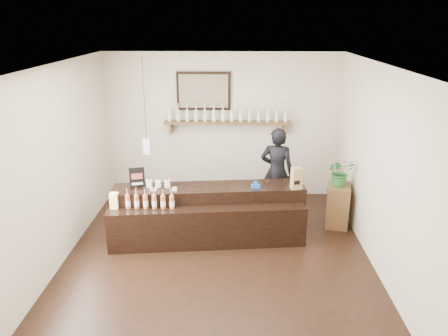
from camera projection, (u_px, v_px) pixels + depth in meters
ground at (218, 256)px, 6.53m from camera, size 5.00×5.00×0.00m
room_shell at (217, 147)px, 5.97m from camera, size 5.00×5.00×5.00m
back_wall_decor at (215, 109)px, 8.21m from camera, size 2.66×0.96×1.69m
counter at (208, 215)px, 6.96m from camera, size 3.08×1.12×0.99m
promo_sign at (137, 178)px, 6.82m from camera, size 0.23×0.08×0.33m
paper_bag at (297, 178)px, 6.77m from camera, size 0.19×0.16×0.35m
tape_dispenser at (256, 186)px, 6.83m from camera, size 0.14×0.05×0.12m
side_cabinet at (337, 205)px, 7.42m from camera, size 0.45×0.56×0.73m
potted_plant at (340, 172)px, 7.22m from camera, size 0.51×0.46×0.48m
shopkeeper at (277, 166)px, 7.67m from camera, size 0.75×0.59×1.82m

